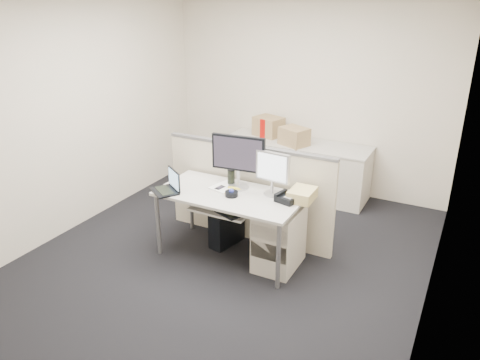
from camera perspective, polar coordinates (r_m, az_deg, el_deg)
The scene contains 28 objects.
floor at distance 5.18m, azimuth -1.21°, elevation -9.11°, with size 4.00×4.50×0.01m, color black.
wall_back at distance 6.62m, azimuth 8.22°, elevation 10.33°, with size 4.00×0.02×2.70m, color beige.
wall_front at distance 3.00m, azimuth -22.64°, elevation -6.09°, with size 4.00×0.02×2.70m, color beige.
wall_left at distance 5.83m, azimuth -19.03°, elevation 7.73°, with size 0.02×4.50×2.70m, color beige.
wall_right at distance 4.10m, azimuth 23.97°, elevation 1.20°, with size 0.02×4.50×2.70m, color beige.
desk at distance 4.87m, azimuth -1.28°, elevation -2.36°, with size 1.50×0.75×0.73m.
keyboard_tray at distance 4.74m, azimuth -2.32°, elevation -3.64°, with size 0.62×0.32×0.02m, color #AFACA4.
drawer_pedestal at distance 4.85m, azimuth 4.80°, elevation -7.03°, with size 0.40×0.55×0.65m, color beige.
cubicle_partition at distance 5.27m, azimuth 1.06°, elevation -1.71°, with size 2.00×0.06×1.10m, color #C1B09D.
back_counter at distance 6.61m, azimuth 6.81°, elevation 1.42°, with size 2.00×0.60×0.72m, color beige.
monitor_main at distance 4.87m, azimuth -0.20°, elevation 2.19°, with size 0.58×0.22×0.58m, color black.
monitor_small at distance 4.74m, azimuth 3.99°, elevation 0.73°, with size 0.37×0.18×0.45m, color #B7B7BC.
laptop at distance 4.89m, azimuth -9.26°, elevation -0.23°, with size 0.30×0.23×0.23m, color black.
trackball at distance 4.77m, azimuth -1.05°, elevation -1.69°, with size 0.13×0.13×0.05m, color black.
desk_phone at distance 4.66m, azimuth 5.68°, elevation -2.32°, with size 0.20×0.16×0.06m, color black.
paper_stack at distance 4.99m, azimuth -1.83°, elevation -0.83°, with size 0.23×0.29×0.01m, color white.
sticky_pad at distance 4.86m, azimuth -1.80°, elevation -1.48°, with size 0.07×0.07×0.01m, color gold.
travel_mug at distance 5.03m, azimuth -1.09°, elevation 0.32°, with size 0.08×0.08×0.17m, color black.
banana at distance 4.91m, azimuth -0.72°, elevation -1.04°, with size 0.16×0.04×0.04m, color yellow.
cellphone at distance 4.95m, azimuth -2.46°, elevation -0.99°, with size 0.06×0.12×0.02m, color black.
manila_folders at distance 4.71m, azimuth 7.59°, elevation -1.78°, with size 0.23×0.30×0.11m, color #D4C174.
keyboard at distance 4.68m, azimuth -2.03°, elevation -3.70°, with size 0.43×0.15×0.02m, color black.
pc_tower_desk at distance 5.29m, azimuth -1.62°, elevation -5.81°, with size 0.17×0.43×0.40m, color black.
pc_tower_spare_dark at distance 7.33m, azimuth -3.60°, elevation 2.59°, with size 0.20×0.50×0.47m, color black.
pc_tower_spare_silver at distance 7.43m, azimuth -4.77°, elevation 2.59°, with size 0.17×0.43×0.40m, color #B7B7BC.
cardboard_box_left at distance 6.73m, azimuth 3.50°, elevation 6.46°, with size 0.39×0.29×0.29m, color #A88156.
cardboard_box_right at distance 6.34m, azimuth 6.62°, elevation 5.22°, with size 0.36×0.28×0.26m, color #A88156.
red_binder at distance 6.74m, azimuth 2.93°, elevation 6.49°, with size 0.07×0.31×0.29m, color #970904.
Camera 1 is at (2.14, -3.87, 2.68)m, focal length 35.00 mm.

